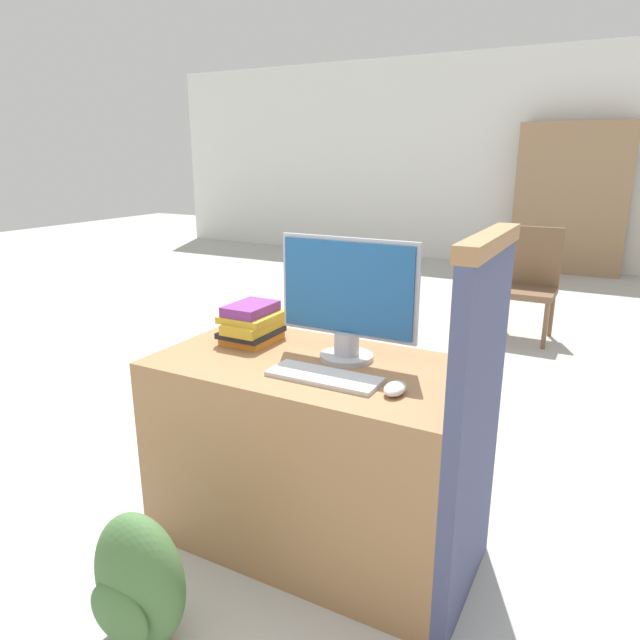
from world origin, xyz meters
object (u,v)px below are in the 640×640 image
Objects in this scene: monitor at (347,299)px; mouse at (395,389)px; keyboard at (324,377)px; backpack at (138,583)px; far_chair at (529,279)px; book_stack at (252,324)px.

mouse is (0.28, -0.22, -0.21)m from monitor.
keyboard is at bearing -85.26° from monitor.
mouse is at bearing 44.76° from backpack.
monitor is 3.08m from far_chair.
mouse is 0.23× the size of backpack.
monitor is 1.14m from backpack.
monitor is 1.37× the size of keyboard.
monitor reaches higher than mouse.
keyboard is 0.85m from backpack.
keyboard is (0.02, -0.21, -0.22)m from monitor.
backpack is (0.12, -0.81, -0.59)m from book_stack.
mouse is at bearing -118.83° from far_chair.
book_stack reaches higher than mouse.
far_chair is (-0.07, 3.26, -0.27)m from mouse.
monitor reaches higher than keyboard.
monitor reaches higher than far_chair.
monitor is at bearing -123.92° from far_chair.
far_chair is at bearing 82.39° from backpack.
backpack is (-0.58, -0.58, -0.54)m from mouse.
keyboard is 0.43× the size of far_chair.
monitor is at bearing 141.23° from mouse.
book_stack is at bearing -131.89° from far_chair.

